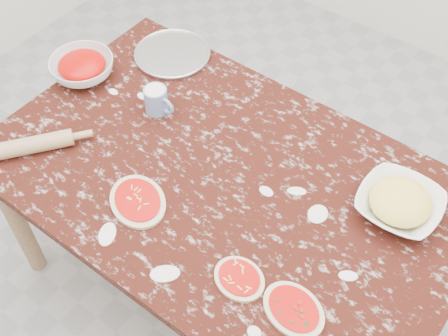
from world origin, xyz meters
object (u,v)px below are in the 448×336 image
sauce_bowl (83,68)px  flour_mug (157,100)px  worktable (224,192)px  cheese_bowl (399,205)px  rolling_pin (29,146)px  pizza_tray (172,54)px

sauce_bowl → flour_mug: (0.36, 0.03, 0.01)m
flour_mug → worktable: bearing=-15.4°
worktable → cheese_bowl: 0.58m
flour_mug → sauce_bowl: bearing=-175.2°
flour_mug → rolling_pin: size_ratio=0.43×
sauce_bowl → rolling_pin: bearing=-70.5°
flour_mug → rolling_pin: (-0.22, -0.42, -0.02)m
worktable → flour_mug: bearing=164.6°
worktable → cheese_bowl: cheese_bowl is taller
cheese_bowl → flour_mug: size_ratio=2.04×
pizza_tray → cheese_bowl: cheese_bowl is taller
pizza_tray → flour_mug: bearing=-59.5°
pizza_tray → flour_mug: size_ratio=2.35×
cheese_bowl → flour_mug: flour_mug is taller
sauce_bowl → worktable: bearing=-5.9°
worktable → rolling_pin: 0.69m
flour_mug → cheese_bowl: bearing=7.4°
rolling_pin → worktable: bearing=27.2°
worktable → flour_mug: 0.42m
worktable → pizza_tray: pizza_tray is taller
rolling_pin → cheese_bowl: bearing=25.4°
worktable → pizza_tray: (-0.54, 0.37, 0.09)m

